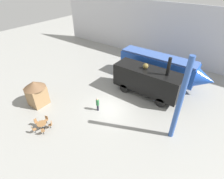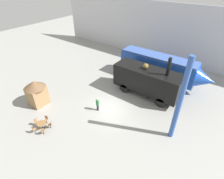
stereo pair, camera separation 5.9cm
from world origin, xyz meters
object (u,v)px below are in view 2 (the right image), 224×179
streamlined_locomotive (163,67)px  cafe_table_near (42,124)px  ticket_kiosk (36,92)px  cafe_chair_0 (43,131)px  visitor_person (98,104)px  steam_locomotive (147,80)px

streamlined_locomotive → cafe_table_near: 16.17m
streamlined_locomotive → ticket_kiosk: bearing=-125.7°
cafe_chair_0 → visitor_person: bearing=-78.0°
cafe_table_near → visitor_person: size_ratio=0.55×
cafe_chair_0 → visitor_person: (1.84, 5.69, 0.36)m
cafe_table_near → cafe_chair_0: bearing=-29.9°
cafe_chair_0 → visitor_person: 5.99m
ticket_kiosk → cafe_chair_0: bearing=-30.3°
steam_locomotive → cafe_chair_0: 12.51m
ticket_kiosk → streamlined_locomotive: bearing=54.3°
streamlined_locomotive → visitor_person: bearing=-107.4°
steam_locomotive → cafe_table_near: (-5.37, -11.09, -1.53)m
streamlined_locomotive → ticket_kiosk: 15.93m
ticket_kiosk → visitor_person: bearing=26.7°
steam_locomotive → cafe_table_near: size_ratio=8.91×
steam_locomotive → visitor_person: steam_locomotive is taller
cafe_table_near → visitor_person: visitor_person is taller
ticket_kiosk → cafe_table_near: bearing=-30.3°
cafe_chair_0 → streamlined_locomotive: bearing=-77.7°
cafe_chair_0 → ticket_kiosk: bearing=-0.3°
visitor_person → ticket_kiosk: bearing=-153.3°
streamlined_locomotive → cafe_table_near: (-5.62, -15.07, -1.64)m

